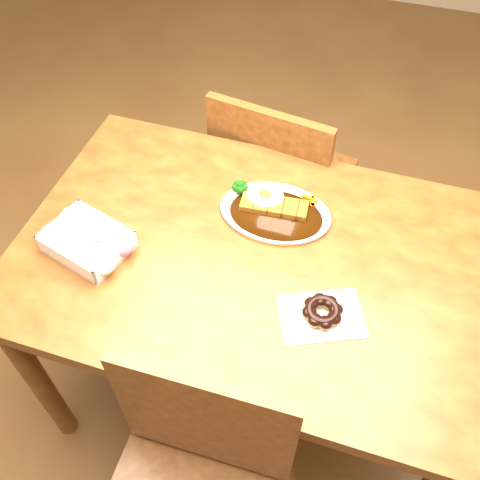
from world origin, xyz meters
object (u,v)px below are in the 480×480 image
(pon_de_ring, at_px, (322,312))
(table, at_px, (253,276))
(donut_box, at_px, (87,241))
(katsu_curry_plate, at_px, (274,209))
(chair_far, at_px, (279,183))

(pon_de_ring, bearing_deg, table, 147.63)
(donut_box, bearing_deg, katsu_curry_plate, 31.82)
(table, xyz_separation_m, donut_box, (-0.40, -0.11, 0.13))
(donut_box, bearing_deg, pon_de_ring, -1.86)
(chair_far, xyz_separation_m, pon_de_ring, (0.26, -0.66, 0.29))
(table, relative_size, donut_box, 4.94)
(chair_far, distance_m, katsu_curry_plate, 0.49)
(table, height_order, chair_far, chair_far)
(pon_de_ring, bearing_deg, katsu_curry_plate, 124.57)
(table, height_order, katsu_curry_plate, katsu_curry_plate)
(table, distance_m, pon_de_ring, 0.27)
(table, bearing_deg, chair_far, 96.51)
(donut_box, relative_size, pon_de_ring, 1.06)
(katsu_curry_plate, xyz_separation_m, donut_box, (-0.41, -0.26, 0.01))
(chair_far, bearing_deg, katsu_curry_plate, 108.83)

